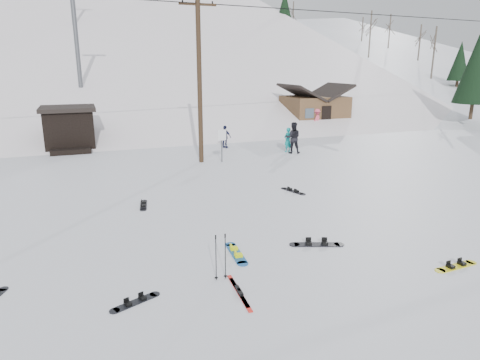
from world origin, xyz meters
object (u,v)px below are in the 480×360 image
object	(u,v)px
hero_snowboard	(236,253)
utility_pole	(199,78)
cabin	(314,110)
hero_skis	(239,292)

from	to	relation	value
hero_snowboard	utility_pole	bearing A→B (deg)	-6.31
utility_pole	cabin	world-z (taller)	utility_pole
cabin	hero_snowboard	bearing A→B (deg)	-124.57
utility_pole	hero_skis	xyz separation A→B (m)	(-2.99, -14.33, -4.65)
cabin	hero_snowboard	xyz separation A→B (m)	(-15.31, -22.23, -1.45)
cabin	hero_snowboard	world-z (taller)	cabin
utility_pole	cabin	distance (m)	16.71
utility_pole	cabin	xyz separation A→B (m)	(13.00, 10.00, -3.20)
utility_pole	hero_skis	size ratio (longest dim) A/B	4.98
cabin	hero_skis	distance (m)	29.15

